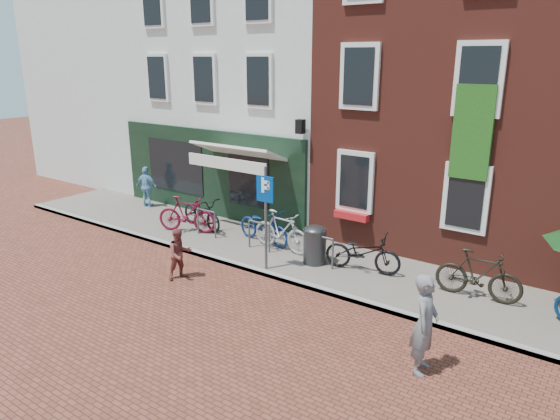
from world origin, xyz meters
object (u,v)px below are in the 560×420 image
Objects in this scene: boy at (180,254)px; bicycle_0 at (202,213)px; parking_sign at (265,204)px; litter_bin at (315,242)px; woman at (425,324)px; bicycle_2 at (264,226)px; bicycle_3 at (281,231)px; bicycle_1 at (187,214)px; cafe_person at (147,187)px; bicycle_4 at (363,252)px; bicycle_5 at (479,275)px.

bicycle_0 is at bearing 55.50° from boy.
parking_sign is 2.44m from boy.
bicycle_0 is (-2.08, 2.94, -0.04)m from boy.
litter_bin is 4.91m from woman.
litter_bin reaches higher than bicycle_0.
bicycle_2 is 1.03× the size of bicycle_3.
boy reaches higher than bicycle_1.
parking_sign is at bearing 150.04° from cafe_person.
bicycle_3 is (-5.22, 3.13, -0.25)m from woman.
bicycle_3 reaches higher than bicycle_2.
parking_sign reaches higher than bicycle_3.
bicycle_1 is 5.78m from bicycle_4.
bicycle_1 is at bearing 83.12° from bicycle_4.
cafe_person is 0.76× the size of bicycle_2.
parking_sign is 1.79m from bicycle_3.
bicycle_0 is (-8.36, 3.25, -0.30)m from woman.
parking_sign is 1.42× the size of bicycle_1.
parking_sign is at bearing 60.76° from woman.
bicycle_5 is at bearing -98.68° from bicycle_4.
boy is 6.99m from bicycle_5.
woman is 8.90m from bicycle_1.
parking_sign reaches higher than bicycle_2.
boy is 0.67× the size of bicycle_2.
bicycle_5 is at bearing -82.32° from bicycle_2.
cafe_person reaches higher than bicycle_1.
bicycle_3 is 0.97× the size of bicycle_4.
litter_bin is 0.85× the size of boy.
bicycle_3 is (-0.44, 1.30, -1.15)m from parking_sign.
cafe_person is (-11.65, 3.87, -0.08)m from woman.
bicycle_0 is 3.15m from bicycle_3.
litter_bin is 7.74m from cafe_person.
cafe_person is 0.78× the size of bicycle_5.
bicycle_1 is (-4.50, -0.17, -0.00)m from litter_bin.
bicycle_1 is at bearing 101.12° from bicycle_3.
boy is at bearing 78.85° from woman.
bicycle_5 is at bearing 16.17° from parking_sign.
woman is at bearing -20.90° from parking_sign.
bicycle_3 is (3.26, 0.42, 0.00)m from bicycle_1.
bicycle_4 is (5.76, 0.41, -0.06)m from bicycle_1.
cafe_person reaches higher than bicycle_0.
parking_sign reaches higher than litter_bin.
cafe_person is 11.74m from bicycle_5.
cafe_person is at bearing 163.39° from parking_sign.
woman is 6.30m from boy.
bicycle_2 is at bearing 79.02° from bicycle_3.
bicycle_0 is 8.43m from bicycle_5.
cafe_person is 0.78× the size of bicycle_1.
bicycle_2 is (-5.98, 3.33, -0.30)m from woman.
bicycle_2 is at bearing -96.94° from bicycle_1.
woman is 0.94× the size of bicycle_0.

